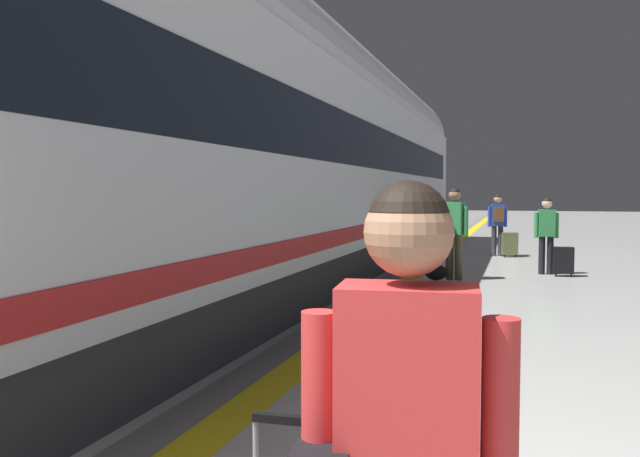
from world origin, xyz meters
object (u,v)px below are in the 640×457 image
(passenger_mid, at_px, (546,230))
(suitcase_far, at_px, (510,244))
(passenger_near, at_px, (454,227))
(high_speed_train, at_px, (180,125))
(duffel_bag_near, at_px, (436,272))
(passenger_far, at_px, (498,220))
(suitcase_mid, at_px, (563,260))

(passenger_mid, xyz_separation_m, suitcase_far, (-0.77, 3.47, -0.56))
(passenger_near, height_order, suitcase_far, passenger_near)
(suitcase_far, bearing_deg, high_speed_train, -110.18)
(duffel_bag_near, distance_m, passenger_far, 5.33)
(duffel_bag_near, bearing_deg, passenger_far, 79.62)
(passenger_near, bearing_deg, duffel_bag_near, -151.38)
(passenger_far, distance_m, suitcase_far, 0.71)
(high_speed_train, height_order, passenger_mid, high_speed_train)
(suitcase_mid, bearing_deg, passenger_far, 109.78)
(passenger_near, distance_m, suitcase_mid, 2.42)
(passenger_mid, bearing_deg, suitcase_mid, -39.40)
(suitcase_mid, distance_m, passenger_far, 4.19)
(duffel_bag_near, bearing_deg, suitcase_far, 75.84)
(passenger_near, height_order, passenger_mid, passenger_near)
(passenger_near, xyz_separation_m, suitcase_far, (0.94, 4.83, -0.67))
(suitcase_mid, height_order, passenger_far, passenger_far)
(duffel_bag_near, relative_size, suitcase_far, 0.70)
(duffel_bag_near, bearing_deg, high_speed_train, -115.51)
(passenger_near, height_order, suitcase_mid, passenger_near)
(high_speed_train, bearing_deg, duffel_bag_near, 64.49)
(passenger_near, relative_size, passenger_mid, 1.12)
(passenger_near, bearing_deg, high_speed_train, -117.51)
(suitcase_mid, distance_m, suitcase_far, 3.88)
(high_speed_train, xyz_separation_m, passenger_near, (2.83, 5.43, -1.49))
(passenger_mid, relative_size, suitcase_mid, 2.66)
(high_speed_train, xyz_separation_m, suitcase_far, (3.77, 10.27, -2.16))
(suitcase_mid, bearing_deg, passenger_mid, 140.60)
(passenger_near, relative_size, passenger_far, 1.09)
(passenger_mid, bearing_deg, high_speed_train, -123.72)
(suitcase_far, bearing_deg, passenger_far, 151.42)
(suitcase_far, bearing_deg, suitcase_mid, -73.74)
(passenger_far, bearing_deg, passenger_mid, -73.42)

